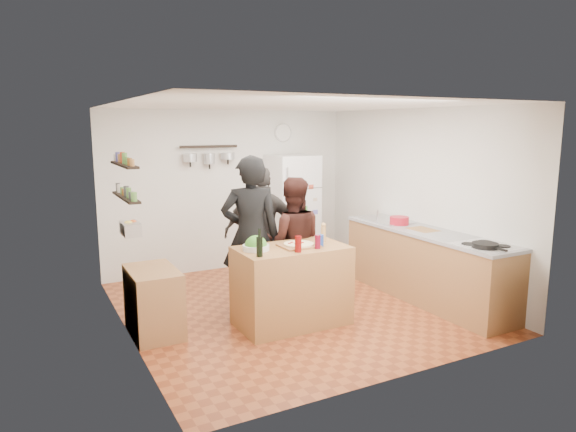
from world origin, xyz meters
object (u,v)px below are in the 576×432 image
prep_island (292,286)px  person_left (251,236)px  person_back (263,233)px  counter_run (425,266)px  person_center (292,242)px  side_table (154,302)px  red_bowl (399,221)px  salt_canister (320,241)px  wine_bottle (260,247)px  skillet (485,245)px  wall_clock (283,133)px  fridge (292,211)px  salad_bowl (256,248)px  pepper_mill (323,234)px

prep_island → person_left: (-0.26, 0.55, 0.51)m
person_back → counter_run: (1.85, -1.06, -0.42)m
person_center → person_back: 0.50m
side_table → prep_island: bearing=-17.1°
red_bowl → salt_canister: bearing=-160.8°
person_center → side_table: (-1.77, -0.10, -0.45)m
prep_island → person_left: person_left is taller
wine_bottle → side_table: size_ratio=0.26×
wine_bottle → person_back: person_back is taller
salt_canister → skillet: (1.57, -0.96, -0.03)m
person_center → wall_clock: wall_clock is taller
skillet → side_table: 3.72m
fridge → side_table: bearing=-146.2°
person_left → red_bowl: (2.18, -0.11, 0.01)m
red_bowl → wall_clock: wall_clock is taller
salad_bowl → red_bowl: (2.34, 0.39, 0.03)m
wine_bottle → counter_run: size_ratio=0.08×
person_back → wine_bottle: bearing=90.9°
salad_bowl → person_back: bearing=60.8°
red_bowl → side_table: red_bowl is taller
person_center → red_bowl: (1.62, -0.10, 0.15)m
wall_clock → side_table: wall_clock is taller
person_center → counter_run: bearing=-175.7°
fridge → red_bowl: bearing=-68.8°
wine_bottle → red_bowl: (2.42, 0.66, -0.04)m
salad_bowl → counter_run: bearing=-2.4°
person_back → red_bowl: bearing=-169.9°
person_back → fridge: (1.10, 1.24, 0.03)m
person_center → person_back: (-0.18, 0.46, 0.05)m
wine_bottle → skillet: bearing=-19.9°
wine_bottle → pepper_mill: (0.95, 0.27, -0.01)m
person_back → side_table: bearing=46.9°
red_bowl → fridge: bearing=111.2°
pepper_mill → salt_canister: (-0.15, -0.17, -0.02)m
person_center → fridge: bearing=-94.4°
wine_bottle → pepper_mill: 0.99m
salt_canister → person_back: person_back is taller
prep_island → fridge: 2.60m
pepper_mill → prep_island: bearing=-173.7°
skillet → fridge: size_ratio=0.16×
pepper_mill → fridge: (0.77, 2.20, -0.10)m
prep_island → counter_run: size_ratio=0.48×
counter_run → wine_bottle: bearing=-176.1°
pepper_mill → red_bowl: 1.52m
red_bowl → skillet: bearing=-91.9°
wine_bottle → wall_clock: size_ratio=0.69×
person_center → wall_clock: size_ratio=5.47×
person_back → side_table: (-1.59, -0.56, -0.51)m
red_bowl → person_center: bearing=176.4°
pepper_mill → wall_clock: bearing=73.1°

